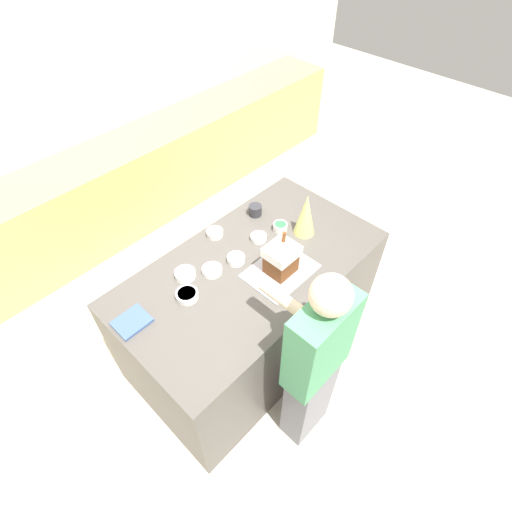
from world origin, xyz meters
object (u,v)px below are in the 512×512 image
object	(u,v)px
candy_bowl_behind_tray	(215,233)
mug	(255,210)
baking_tray	(280,271)
candy_bowl_far_left	(236,259)
person	(315,366)
decorative_tree	(306,215)
candy_bowl_near_tray_left	(187,295)
candy_bowl_center_rear	(185,274)
candy_bowl_near_tray_right	(259,237)
cookbook	(132,322)
candy_bowl_far_right	(212,270)
gingerbread_house	(281,259)
candy_bowl_front_corner	(280,227)

from	to	relation	value
candy_bowl_behind_tray	mug	size ratio (longest dim) A/B	1.22
baking_tray	candy_bowl_far_left	bearing A→B (deg)	116.72
baking_tray	person	distance (m)	0.64
decorative_tree	candy_bowl_near_tray_left	distance (m)	0.97
candy_bowl_center_rear	candy_bowl_near_tray_right	size ratio (longest dim) A/B	1.17
decorative_tree	mug	bearing A→B (deg)	104.62
candy_bowl_center_rear	cookbook	world-z (taller)	candy_bowl_center_rear
decorative_tree	candy_bowl_near_tray_right	world-z (taller)	decorative_tree
baking_tray	mug	distance (m)	0.59
candy_bowl_near_tray_right	person	size ratio (longest dim) A/B	0.07
candy_bowl_far_right	candy_bowl_center_rear	xyz separation A→B (m)	(-0.14, 0.10, 0.00)
gingerbread_house	cookbook	bearing A→B (deg)	158.09
candy_bowl_front_corner	person	xyz separation A→B (m)	(-0.62, -0.81, -0.14)
candy_bowl_center_rear	baking_tray	bearing A→B (deg)	-42.23
candy_bowl_far_right	person	world-z (taller)	person
candy_bowl_front_corner	mug	size ratio (longest dim) A/B	1.05
candy_bowl_near_tray_right	cookbook	size ratio (longest dim) A/B	0.58
gingerbread_house	decorative_tree	size ratio (longest dim) A/B	0.88
candy_bowl_near_tray_left	candy_bowl_near_tray_right	xyz separation A→B (m)	(0.67, 0.03, -0.00)
cookbook	candy_bowl_front_corner	bearing A→B (deg)	-4.62
baking_tray	candy_bowl_near_tray_left	size ratio (longest dim) A/B	3.21
gingerbread_house	candy_bowl_behind_tray	xyz separation A→B (m)	(-0.06, 0.56, -0.10)
candy_bowl_far_right	person	distance (m)	0.87
candy_bowl_front_corner	candy_bowl_near_tray_left	bearing A→B (deg)	179.47
baking_tray	candy_bowl_front_corner	distance (m)	0.40
baking_tray	gingerbread_house	size ratio (longest dim) A/B	1.56
decorative_tree	candy_bowl_behind_tray	size ratio (longest dim) A/B	2.76
candy_bowl_behind_tray	mug	world-z (taller)	mug
candy_bowl_front_corner	mug	world-z (taller)	mug
gingerbread_house	cookbook	distance (m)	0.97
gingerbread_house	candy_bowl_behind_tray	bearing A→B (deg)	96.62
candy_bowl_near_tray_right	baking_tray	bearing A→B (deg)	-111.05
baking_tray	gingerbread_house	xyz separation A→B (m)	(0.00, 0.00, 0.12)
mug	candy_bowl_center_rear	bearing A→B (deg)	-172.53
baking_tray	candy_bowl_behind_tray	distance (m)	0.56
candy_bowl_far_right	candy_bowl_front_corner	bearing A→B (deg)	-4.82
candy_bowl_front_corner	cookbook	size ratio (longest dim) A/B	0.52
candy_bowl_far_left	person	world-z (taller)	person
candy_bowl_front_corner	person	bearing A→B (deg)	-127.31
candy_bowl_far_left	candy_bowl_far_right	bearing A→B (deg)	165.80
candy_bowl_behind_tray	cookbook	distance (m)	0.85
candy_bowl_far_right	candy_bowl_near_tray_right	world-z (taller)	same
candy_bowl_front_corner	candy_bowl_far_left	world-z (taller)	candy_bowl_front_corner
candy_bowl_near_tray_left	candy_bowl_far_left	distance (m)	0.42
candy_bowl_far_right	mug	xyz separation A→B (m)	(0.61, 0.19, 0.02)
candy_bowl_front_corner	candy_bowl_far_left	bearing A→B (deg)	179.05
decorative_tree	candy_bowl_behind_tray	bearing A→B (deg)	136.79
baking_tray	mug	bearing A→B (deg)	59.85
baking_tray	candy_bowl_near_tray_right	xyz separation A→B (m)	(0.12, 0.31, 0.02)
candy_bowl_center_rear	candy_bowl_near_tray_right	world-z (taller)	candy_bowl_center_rear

